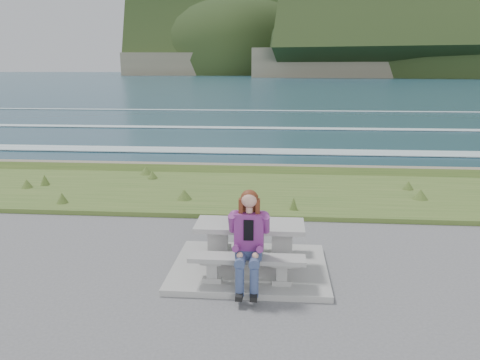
% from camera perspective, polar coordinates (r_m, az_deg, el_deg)
% --- Properties ---
extents(concrete_slab, '(2.60, 2.10, 0.10)m').
position_cam_1_polar(concrete_slab, '(8.09, 1.18, -10.66)').
color(concrete_slab, gray).
rests_on(concrete_slab, ground).
extents(picnic_table, '(1.80, 0.75, 0.75)m').
position_cam_1_polar(picnic_table, '(7.85, 1.20, -6.44)').
color(picnic_table, gray).
rests_on(picnic_table, concrete_slab).
extents(bench_landward, '(1.80, 0.35, 0.45)m').
position_cam_1_polar(bench_landward, '(7.29, 0.83, -10.03)').
color(bench_landward, gray).
rests_on(bench_landward, concrete_slab).
extents(bench_seaward, '(1.80, 0.35, 0.45)m').
position_cam_1_polar(bench_seaward, '(8.59, 1.50, -6.33)').
color(bench_seaward, gray).
rests_on(bench_seaward, concrete_slab).
extents(grass_verge, '(160.00, 4.50, 0.22)m').
position_cam_1_polar(grass_verge, '(12.83, 2.66, -1.76)').
color(grass_verge, '#355520').
rests_on(grass_verge, ground).
extents(shore_drop, '(160.00, 0.80, 2.20)m').
position_cam_1_polar(shore_drop, '(15.64, 3.09, 1.00)').
color(shore_drop, '#6A6450').
rests_on(shore_drop, ground).
extents(ocean, '(1600.00, 1600.00, 0.09)m').
position_cam_1_polar(ocean, '(32.86, 4.07, 4.43)').
color(ocean, '#1C3E50').
rests_on(ocean, ground).
extents(seated_woman, '(0.44, 0.77, 1.50)m').
position_cam_1_polar(seated_woman, '(7.08, 1.02, -9.00)').
color(seated_woman, navy).
rests_on(seated_woman, concrete_slab).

